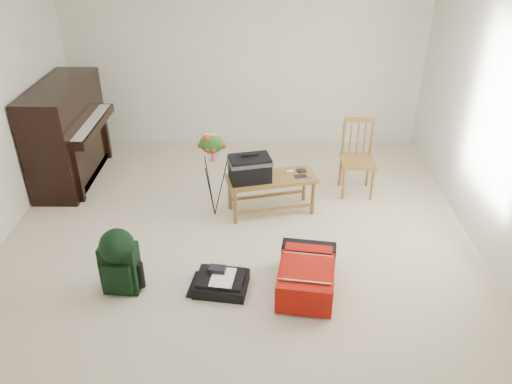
{
  "coord_description": "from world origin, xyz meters",
  "views": [
    {
      "loc": [
        0.25,
        -4.15,
        3.11
      ],
      "look_at": [
        0.19,
        0.35,
        0.51
      ],
      "focal_mm": 35.0,
      "sensor_mm": 36.0,
      "label": 1
    }
  ],
  "objects_px": {
    "piano": "(68,135)",
    "dining_chair": "(357,158)",
    "red_suitcase": "(306,272)",
    "green_backpack": "(119,258)",
    "bench": "(256,170)",
    "flower_stand": "(213,175)",
    "black_duffel": "(221,282)"
  },
  "relations": [
    {
      "from": "piano",
      "to": "black_duffel",
      "type": "relative_size",
      "value": 2.86
    },
    {
      "from": "bench",
      "to": "red_suitcase",
      "type": "relative_size",
      "value": 1.33
    },
    {
      "from": "red_suitcase",
      "to": "green_backpack",
      "type": "distance_m",
      "value": 1.71
    },
    {
      "from": "dining_chair",
      "to": "black_duffel",
      "type": "xyz_separation_m",
      "value": [
        -1.53,
        -1.86,
        -0.38
      ]
    },
    {
      "from": "red_suitcase",
      "to": "flower_stand",
      "type": "relative_size",
      "value": 0.77
    },
    {
      "from": "bench",
      "to": "flower_stand",
      "type": "height_order",
      "value": "flower_stand"
    },
    {
      "from": "dining_chair",
      "to": "green_backpack",
      "type": "relative_size",
      "value": 1.42
    },
    {
      "from": "bench",
      "to": "red_suitcase",
      "type": "distance_m",
      "value": 1.45
    },
    {
      "from": "bench",
      "to": "green_backpack",
      "type": "height_order",
      "value": "bench"
    },
    {
      "from": "dining_chair",
      "to": "flower_stand",
      "type": "xyz_separation_m",
      "value": [
        -1.7,
        -0.57,
        0.06
      ]
    },
    {
      "from": "piano",
      "to": "bench",
      "type": "distance_m",
      "value": 2.51
    },
    {
      "from": "dining_chair",
      "to": "red_suitcase",
      "type": "bearing_deg",
      "value": -110.99
    },
    {
      "from": "piano",
      "to": "dining_chair",
      "type": "distance_m",
      "value": 3.61
    },
    {
      "from": "dining_chair",
      "to": "bench",
      "type": "bearing_deg",
      "value": -156.43
    },
    {
      "from": "flower_stand",
      "to": "green_backpack",
      "type": "bearing_deg",
      "value": -126.63
    },
    {
      "from": "black_duffel",
      "to": "green_backpack",
      "type": "bearing_deg",
      "value": -171.09
    },
    {
      "from": "red_suitcase",
      "to": "bench",
      "type": "bearing_deg",
      "value": 118.1
    },
    {
      "from": "dining_chair",
      "to": "red_suitcase",
      "type": "height_order",
      "value": "dining_chair"
    },
    {
      "from": "bench",
      "to": "dining_chair",
      "type": "height_order",
      "value": "dining_chair"
    },
    {
      "from": "black_duffel",
      "to": "green_backpack",
      "type": "distance_m",
      "value": 0.96
    },
    {
      "from": "black_duffel",
      "to": "flower_stand",
      "type": "relative_size",
      "value": 0.5
    },
    {
      "from": "green_backpack",
      "to": "dining_chair",
      "type": "bearing_deg",
      "value": 41.97
    },
    {
      "from": "red_suitcase",
      "to": "piano",
      "type": "bearing_deg",
      "value": 151.48
    },
    {
      "from": "dining_chair",
      "to": "green_backpack",
      "type": "distance_m",
      "value": 3.08
    },
    {
      "from": "bench",
      "to": "flower_stand",
      "type": "xyz_separation_m",
      "value": [
        -0.48,
        -0.07,
        -0.04
      ]
    },
    {
      "from": "piano",
      "to": "flower_stand",
      "type": "height_order",
      "value": "piano"
    },
    {
      "from": "bench",
      "to": "black_duffel",
      "type": "distance_m",
      "value": 1.47
    },
    {
      "from": "piano",
      "to": "green_backpack",
      "type": "relative_size",
      "value": 2.31
    },
    {
      "from": "dining_chair",
      "to": "black_duffel",
      "type": "distance_m",
      "value": 2.43
    },
    {
      "from": "bench",
      "to": "green_backpack",
      "type": "bearing_deg",
      "value": -145.08
    },
    {
      "from": "piano",
      "to": "red_suitcase",
      "type": "distance_m",
      "value": 3.59
    },
    {
      "from": "piano",
      "to": "dining_chair",
      "type": "height_order",
      "value": "piano"
    }
  ]
}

